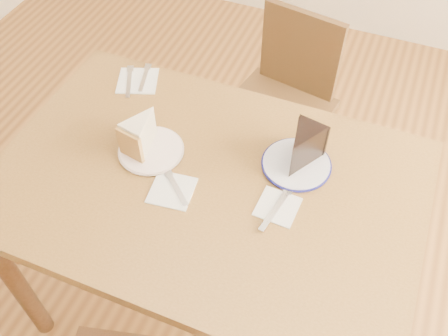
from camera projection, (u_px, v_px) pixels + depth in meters
ground at (211, 298)px, 1.97m from camera, size 4.00×4.00×0.00m
table at (207, 201)px, 1.47m from camera, size 1.20×0.80×0.75m
chair_far at (282, 102)px, 2.05m from camera, size 0.46×0.46×0.80m
plate_cream at (151, 150)px, 1.46m from camera, size 0.18×0.18×0.01m
plate_navy at (296, 164)px, 1.43m from camera, size 0.19×0.19×0.01m
carrot_cake at (144, 133)px, 1.43m from camera, size 0.10×0.12×0.09m
chocolate_cake at (301, 150)px, 1.38m from camera, size 0.11×0.14×0.10m
napkin_cream at (172, 190)px, 1.37m from camera, size 0.13×0.13×0.00m
napkin_navy at (278, 207)px, 1.34m from camera, size 0.11×0.11×0.00m
napkin_spare at (138, 81)px, 1.67m from camera, size 0.17×0.17×0.00m
fork_cream at (176, 187)px, 1.37m from camera, size 0.11×0.10×0.00m
knife_navy at (276, 208)px, 1.33m from camera, size 0.05×0.17×0.00m
fork_spare at (144, 78)px, 1.67m from camera, size 0.05×0.14×0.00m
knife_spare at (129, 82)px, 1.66m from camera, size 0.08×0.15×0.00m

